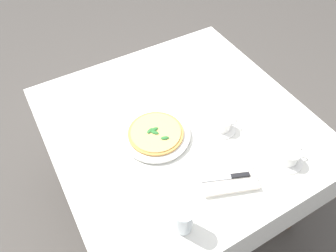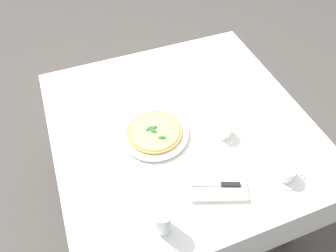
{
  "view_description": "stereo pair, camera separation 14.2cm",
  "coord_description": "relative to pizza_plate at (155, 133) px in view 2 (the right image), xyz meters",
  "views": [
    {
      "loc": [
        0.52,
        0.81,
        1.84
      ],
      "look_at": [
        0.07,
        0.01,
        0.76
      ],
      "focal_mm": 33.84,
      "sensor_mm": 36.0,
      "label": 1
    },
    {
      "loc": [
        0.39,
        0.87,
        1.84
      ],
      "look_at": [
        0.07,
        0.01,
        0.76
      ],
      "focal_mm": 33.84,
      "sensor_mm": 36.0,
      "label": 2
    }
  ],
  "objects": [
    {
      "name": "ground_plane",
      "position": [
        -0.14,
        -0.02,
        -0.75
      ],
      "size": [
        8.0,
        8.0,
        0.0
      ],
      "primitive_type": "plane",
      "color": "#4C4742"
    },
    {
      "name": "dining_table",
      "position": [
        -0.14,
        -0.02,
        -0.14
      ],
      "size": [
        1.16,
        1.16,
        0.74
      ],
      "color": "white",
      "rests_on": "ground_plane"
    },
    {
      "name": "pizza_plate",
      "position": [
        0.0,
        0.0,
        0.0
      ],
      "size": [
        0.3,
        0.3,
        0.02
      ],
      "color": "white",
      "rests_on": "dining_table"
    },
    {
      "name": "pizza",
      "position": [
        0.0,
        0.0,
        0.01
      ],
      "size": [
        0.25,
        0.25,
        0.02
      ],
      "color": "#C68E47",
      "rests_on": "pizza_plate"
    },
    {
      "name": "coffee_cup_right_edge",
      "position": [
        -0.28,
        0.11,
        0.02
      ],
      "size": [
        0.13,
        0.13,
        0.06
      ],
      "color": "white",
      "rests_on": "dining_table"
    },
    {
      "name": "coffee_cup_far_left",
      "position": [
        -0.41,
        0.39,
        0.02
      ],
      "size": [
        0.13,
        0.13,
        0.06
      ],
      "color": "white",
      "rests_on": "dining_table"
    },
    {
      "name": "water_glass_near_left",
      "position": [
        0.11,
        0.41,
        0.04
      ],
      "size": [
        0.07,
        0.07,
        0.12
      ],
      "color": "white",
      "rests_on": "dining_table"
    },
    {
      "name": "napkin_folded",
      "position": [
        -0.14,
        0.34,
        -0.0
      ],
      "size": [
        0.25,
        0.2,
        0.02
      ],
      "rotation": [
        0.0,
        0.0,
        -0.35
      ],
      "color": "white",
      "rests_on": "dining_table"
    },
    {
      "name": "dinner_knife",
      "position": [
        -0.14,
        0.34,
        0.01
      ],
      "size": [
        0.19,
        0.09,
        0.01
      ],
      "rotation": [
        0.0,
        0.0,
        -0.38
      ],
      "color": "silver",
      "rests_on": "napkin_folded"
    }
  ]
}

